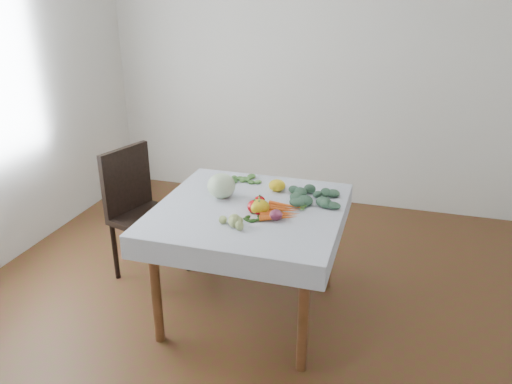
# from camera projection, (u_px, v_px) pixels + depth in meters

# --- Properties ---
(ground) EXTENTS (4.00, 4.00, 0.00)m
(ground) POSITION_uv_depth(u_px,v_px,m) (250.00, 310.00, 3.33)
(ground) COLOR #58301B
(back_wall) EXTENTS (4.00, 0.04, 2.70)m
(back_wall) POSITION_uv_depth(u_px,v_px,m) (314.00, 63.00, 4.58)
(back_wall) COLOR silver
(back_wall) RESTS_ON ground
(table) EXTENTS (1.00, 1.00, 0.75)m
(table) POSITION_uv_depth(u_px,v_px,m) (249.00, 222.00, 3.08)
(table) COLOR brown
(table) RESTS_ON ground
(tablecloth) EXTENTS (1.12, 1.12, 0.01)m
(tablecloth) POSITION_uv_depth(u_px,v_px,m) (249.00, 208.00, 3.04)
(tablecloth) COLOR white
(tablecloth) RESTS_ON table
(chair) EXTENTS (0.54, 0.54, 0.96)m
(chair) POSITION_uv_depth(u_px,v_px,m) (139.00, 205.00, 3.59)
(chair) COLOR black
(chair) RESTS_ON ground
(cabbage) EXTENTS (0.19, 0.19, 0.16)m
(cabbage) POSITION_uv_depth(u_px,v_px,m) (221.00, 186.00, 3.15)
(cabbage) COLOR beige
(cabbage) RESTS_ON tablecloth
(tomato_a) EXTENTS (0.10, 0.10, 0.08)m
(tomato_a) POSITION_uv_depth(u_px,v_px,m) (259.00, 205.00, 2.98)
(tomato_a) COLOR red
(tomato_a) RESTS_ON tablecloth
(tomato_b) EXTENTS (0.11, 0.11, 0.08)m
(tomato_b) POSITION_uv_depth(u_px,v_px,m) (259.00, 208.00, 2.94)
(tomato_b) COLOR red
(tomato_b) RESTS_ON tablecloth
(tomato_c) EXTENTS (0.12, 0.12, 0.08)m
(tomato_c) POSITION_uv_depth(u_px,v_px,m) (255.00, 207.00, 2.96)
(tomato_c) COLOR red
(tomato_c) RESTS_ON tablecloth
(tomato_d) EXTENTS (0.08, 0.08, 0.06)m
(tomato_d) POSITION_uv_depth(u_px,v_px,m) (260.00, 201.00, 3.06)
(tomato_d) COLOR red
(tomato_d) RESTS_ON tablecloth
(heirloom_back) EXTENTS (0.14, 0.14, 0.08)m
(heirloom_back) POSITION_uv_depth(u_px,v_px,m) (277.00, 185.00, 3.27)
(heirloom_back) COLOR yellow
(heirloom_back) RESTS_ON tablecloth
(heirloom_front) EXTENTS (0.13, 0.13, 0.08)m
(heirloom_front) POSITION_uv_depth(u_px,v_px,m) (259.00, 207.00, 2.95)
(heirloom_front) COLOR yellow
(heirloom_front) RESTS_ON tablecloth
(onion_a) EXTENTS (0.09, 0.09, 0.07)m
(onion_a) POSITION_uv_depth(u_px,v_px,m) (224.00, 190.00, 3.21)
(onion_a) COLOR #56182F
(onion_a) RESTS_ON tablecloth
(onion_b) EXTENTS (0.08, 0.08, 0.06)m
(onion_b) POSITION_uv_depth(u_px,v_px,m) (276.00, 215.00, 2.87)
(onion_b) COLOR #56182F
(onion_b) RESTS_ON tablecloth
(tomatillo_cluster) EXTENTS (0.16, 0.11, 0.05)m
(tomatillo_cluster) POSITION_uv_depth(u_px,v_px,m) (230.00, 222.00, 2.79)
(tomatillo_cluster) COLOR #A6C370
(tomatillo_cluster) RESTS_ON tablecloth
(carrot_bunch) EXTENTS (0.23, 0.26, 0.03)m
(carrot_bunch) POSITION_uv_depth(u_px,v_px,m) (282.00, 211.00, 2.95)
(carrot_bunch) COLOR orange
(carrot_bunch) RESTS_ON tablecloth
(kale_bunch) EXTENTS (0.38, 0.28, 0.05)m
(kale_bunch) POSITION_uv_depth(u_px,v_px,m) (315.00, 197.00, 3.12)
(kale_bunch) COLOR #3C6348
(kale_bunch) RESTS_ON tablecloth
(basil_bunch) EXTENTS (0.24, 0.18, 0.01)m
(basil_bunch) POSITION_uv_depth(u_px,v_px,m) (263.00, 217.00, 2.91)
(basil_bunch) COLOR #194816
(basil_bunch) RESTS_ON tablecloth
(dill_bunch) EXTENTS (0.22, 0.18, 0.02)m
(dill_bunch) POSITION_uv_depth(u_px,v_px,m) (246.00, 179.00, 3.46)
(dill_bunch) COLOR #4E7F3A
(dill_bunch) RESTS_ON tablecloth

